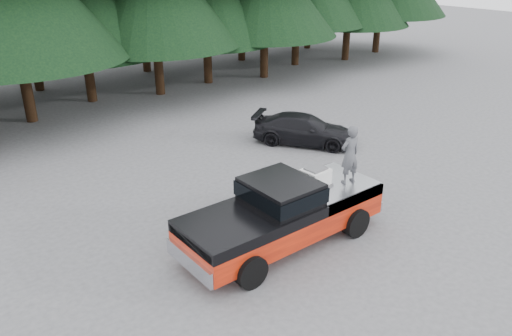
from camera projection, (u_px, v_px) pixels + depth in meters
ground at (231, 247)px, 13.51m from camera, size 120.00×120.00×0.00m
pickup_truck at (283, 222)px, 13.42m from camera, size 6.00×2.04×1.33m
truck_cab at (281, 191)px, 12.98m from camera, size 1.66×1.90×0.59m
air_compressor at (315, 178)px, 13.82m from camera, size 0.75×0.64×0.49m
man_on_bed at (350, 155)px, 13.82m from camera, size 0.66×0.47×1.68m
parked_car at (304, 129)px, 20.44m from camera, size 3.78×4.38×1.21m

